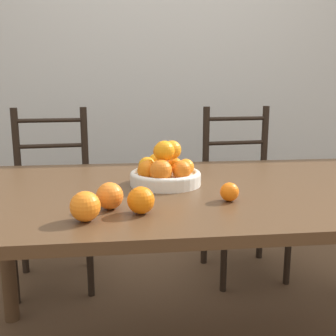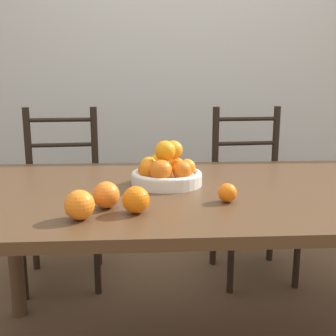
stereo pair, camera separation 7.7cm
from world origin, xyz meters
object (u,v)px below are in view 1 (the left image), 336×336
Objects in this scene: chair_right at (243,195)px; fruit_bowl at (165,171)px; orange_loose_2 at (110,196)px; orange_loose_0 at (141,200)px; orange_loose_3 at (229,192)px; chair_left at (53,201)px; orange_loose_1 at (85,206)px.

fruit_bowl is at bearing -131.34° from chair_right.
fruit_bowl is at bearing 54.83° from orange_loose_2.
orange_loose_0 is at bearing -30.88° from orange_loose_2.
orange_loose_3 is at bearing 5.99° from orange_loose_2.
orange_loose_0 is 1.32× the size of orange_loose_3.
chair_right is (0.55, 0.75, -0.32)m from fruit_bowl.
orange_loose_0 reaches higher than orange_loose_3.
chair_left is at bearing 174.80° from chair_right.
orange_loose_0 is 1.30m from chair_right.
orange_loose_0 is 0.16m from orange_loose_1.
orange_loose_2 is 1.35× the size of orange_loose_3.
orange_loose_2 is 0.38m from orange_loose_3.
orange_loose_1 reaches higher than orange_loose_0.
orange_loose_1 is 0.08× the size of chair_right.
orange_loose_2 is at bearing -174.01° from orange_loose_3.
chair_left is 1.10m from chair_right.
fruit_bowl reaches higher than orange_loose_0.
orange_loose_2 is (-0.09, 0.05, 0.00)m from orange_loose_0.
orange_loose_1 is at bearing -124.32° from fruit_bowl.
chair_left reaches higher than orange_loose_0.
orange_loose_3 is 1.27m from chair_left.
fruit_bowl is 0.46m from orange_loose_1.
orange_loose_0 is 0.08× the size of chair_left.
orange_loose_3 is 1.10m from chair_right.
orange_loose_0 is at bearing -73.37° from chair_left.
chair_right is (0.74, 1.03, -0.31)m from orange_loose_2.
orange_loose_0 is 0.98× the size of orange_loose_2.
orange_loose_3 is at bearing -59.11° from chair_left.
chair_left reaches higher than fruit_bowl.
chair_right is at bearing 69.75° from orange_loose_3.
fruit_bowl is 3.32× the size of orange_loose_0.
chair_left is at bearing 108.91° from orange_loose_2.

